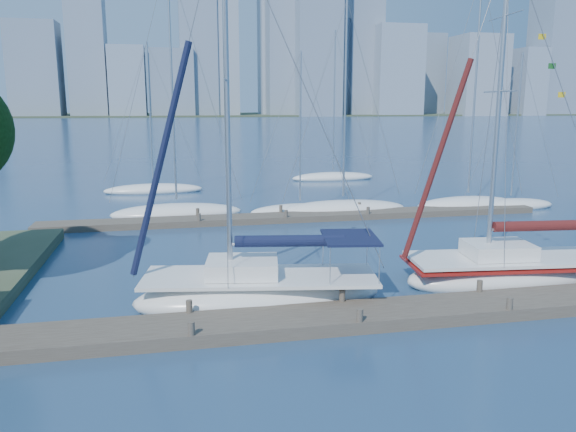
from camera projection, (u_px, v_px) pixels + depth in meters
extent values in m
plane|color=navy|center=(350.00, 323.00, 17.82)|extent=(700.00, 700.00, 0.00)
cube|color=#443C32|center=(350.00, 317.00, 17.78)|extent=(26.00, 2.00, 0.40)
cube|color=#443C32|center=(300.00, 217.00, 33.55)|extent=(30.00, 1.80, 0.36)
cube|color=#38472D|center=(180.00, 115.00, 325.08)|extent=(800.00, 100.00, 1.50)
ellipsoid|color=white|center=(260.00, 296.00, 19.54)|extent=(9.00, 4.19, 1.52)
cube|color=white|center=(260.00, 277.00, 19.40)|extent=(8.33, 3.87, 0.12)
cube|color=white|center=(242.00, 267.00, 19.30)|extent=(2.69, 2.21, 0.56)
cylinder|color=silver|center=(227.00, 99.00, 18.17)|extent=(0.18, 0.18, 11.95)
cylinder|color=silver|center=(290.00, 244.00, 19.21)|extent=(4.06, 0.76, 0.10)
cylinder|color=black|center=(290.00, 241.00, 19.19)|extent=(3.79, 1.01, 0.40)
cube|color=black|center=(350.00, 237.00, 19.25)|extent=(2.19, 2.67, 0.08)
ellipsoid|color=white|center=(511.00, 276.00, 21.88)|extent=(8.87, 3.70, 1.51)
cube|color=white|center=(512.00, 258.00, 21.74)|extent=(8.21, 3.41, 0.12)
cube|color=white|center=(498.00, 250.00, 21.62)|extent=(2.60, 2.08, 0.55)
cylinder|color=silver|center=(498.00, 107.00, 20.51)|extent=(0.18, 0.18, 11.39)
cylinder|color=silver|center=(540.00, 228.00, 21.62)|extent=(4.07, 0.52, 0.10)
cylinder|color=#3D0D12|center=(541.00, 226.00, 21.60)|extent=(3.78, 0.79, 0.40)
cube|color=maroon|center=(512.00, 262.00, 21.78)|extent=(8.41, 3.54, 0.10)
ellipsoid|color=white|center=(177.00, 213.00, 34.44)|extent=(8.09, 2.89, 1.21)
cylinder|color=silver|center=(172.00, 82.00, 32.90)|extent=(0.13, 0.13, 13.91)
ellipsoid|color=white|center=(300.00, 211.00, 35.45)|extent=(6.52, 2.82, 0.94)
cylinder|color=silver|center=(300.00, 128.00, 34.42)|extent=(0.10, 0.10, 9.04)
ellipsoid|color=white|center=(343.00, 210.00, 35.61)|extent=(8.57, 3.84, 1.21)
cylinder|color=silver|center=(345.00, 101.00, 34.28)|extent=(0.13, 0.13, 11.73)
ellipsoid|color=white|center=(468.00, 205.00, 37.16)|extent=(7.43, 3.72, 1.19)
cylinder|color=silver|center=(475.00, 86.00, 35.64)|extent=(0.13, 0.13, 13.73)
ellipsoid|color=white|center=(510.00, 206.00, 37.26)|extent=(6.40, 3.30, 0.95)
cylinder|color=silver|center=(517.00, 125.00, 36.22)|extent=(0.10, 0.10, 9.16)
ellipsoid|color=white|center=(154.00, 190.00, 43.87)|extent=(7.81, 3.13, 1.02)
cylinder|color=silver|center=(150.00, 113.00, 42.70)|extent=(0.11, 0.11, 10.40)
ellipsoid|color=white|center=(333.00, 178.00, 51.19)|extent=(7.78, 2.83, 1.03)
cylinder|color=silver|center=(334.00, 101.00, 49.84)|extent=(0.11, 0.11, 12.17)
cube|color=slate|center=(35.00, 70.00, 275.54)|extent=(23.57, 17.63, 46.00)
cube|color=gray|center=(89.00, 77.00, 301.42)|extent=(15.35, 17.61, 41.53)
cube|color=#8395A9|center=(128.00, 82.00, 282.83)|extent=(17.63, 19.81, 34.81)
cube|color=slate|center=(172.00, 83.00, 288.90)|extent=(22.54, 16.86, 33.94)
cube|color=gray|center=(220.00, 30.00, 291.25)|extent=(18.21, 14.99, 88.60)
cube|color=#8395A9|center=(273.00, 48.00, 313.30)|extent=(14.57, 17.46, 74.26)
cube|color=slate|center=(317.00, 42.00, 291.71)|extent=(23.02, 18.95, 76.62)
cube|color=gray|center=(345.00, 69.00, 313.79)|extent=(15.37, 17.11, 51.60)
cube|color=#8395A9|center=(396.00, 71.00, 304.47)|extent=(25.36, 18.80, 47.83)
cube|color=slate|center=(426.00, 75.00, 339.43)|extent=(17.47, 17.52, 47.29)
cube|color=gray|center=(478.00, 76.00, 313.80)|extent=(25.87, 23.94, 43.64)
cube|color=#8395A9|center=(526.00, 82.00, 320.57)|extent=(14.49, 21.38, 37.19)
cube|color=slate|center=(556.00, 41.00, 322.87)|extent=(22.46, 23.60, 83.68)
cube|color=gray|center=(573.00, 62.00, 348.83)|extent=(16.21, 17.08, 63.85)
cube|color=slate|center=(84.00, 3.00, 276.45)|extent=(17.96, 18.00, 110.68)
cube|color=slate|center=(197.00, 13.00, 287.87)|extent=(18.93, 18.00, 105.18)
cube|color=slate|center=(283.00, 9.00, 296.16)|extent=(17.48, 18.00, 111.39)
cube|color=slate|center=(364.00, 29.00, 306.85)|extent=(18.24, 18.00, 93.31)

